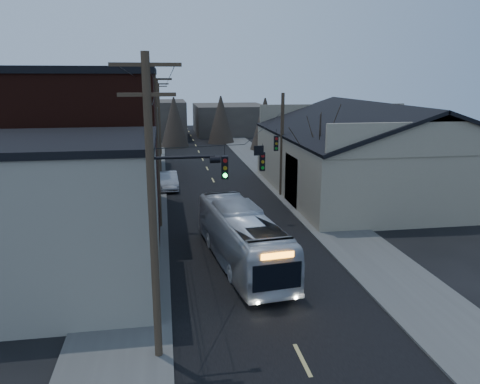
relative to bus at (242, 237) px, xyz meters
name	(u,v)px	position (x,y,z in m)	size (l,w,h in m)	color
road_surface	(215,185)	(0.66, 19.02, -1.49)	(9.00, 110.00, 0.02)	black
sidewalk_left	(144,187)	(-5.84, 19.02, -1.44)	(4.00, 110.00, 0.12)	#474744
sidewalk_right	(283,182)	(7.16, 19.02, -1.44)	(4.00, 110.00, 0.12)	#474744
building_clapboard	(66,220)	(-8.34, -1.98, 2.00)	(8.00, 8.00, 7.00)	gray
building_brick	(81,150)	(-9.34, 9.02, 3.50)	(10.00, 12.00, 10.00)	black
building_left_far	(114,141)	(-8.84, 25.02, 2.00)	(9.00, 14.00, 7.00)	#38312D
warehouse	(372,162)	(13.66, 14.02, 1.20)	(16.16, 20.60, 7.73)	gray
building_far_left	(154,120)	(-5.34, 54.02, 1.50)	(10.00, 12.00, 6.00)	#38312D
building_far_right	(230,119)	(7.66, 59.02, 1.00)	(12.00, 14.00, 5.00)	#38312D
bare_tree	(319,164)	(7.16, 9.02, 2.10)	(0.40, 0.40, 7.20)	black
utility_lines	(183,141)	(-2.45, 13.16, 3.46)	(11.24, 45.28, 10.50)	#382B1E
bus	(242,237)	(0.00, 0.00, 0.00)	(2.52, 10.76, 3.00)	silver
parked_car	(168,181)	(-3.64, 18.09, -0.74)	(1.60, 4.58, 1.51)	#A4A5AB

